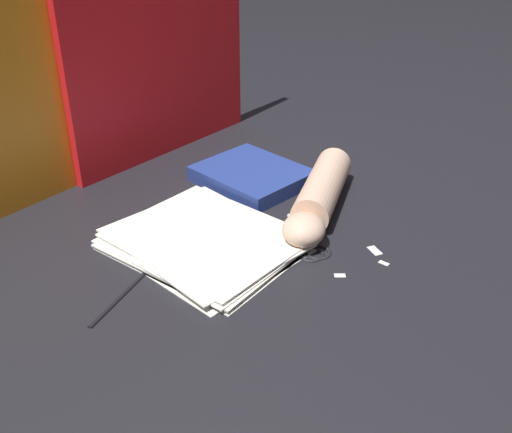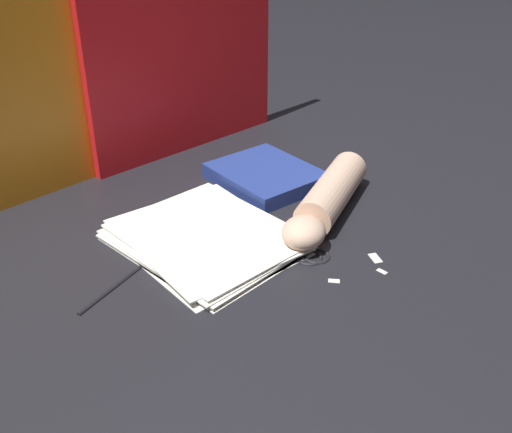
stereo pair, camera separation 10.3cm
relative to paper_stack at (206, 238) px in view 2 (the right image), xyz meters
The scene contains 11 objects.
ground_plane 0.06m from the paper_stack, 32.79° to the right, with size 6.00×6.00×0.00m, color black.
backdrop_panel_left 0.48m from the paper_stack, 111.76° to the left, with size 0.50×0.06×0.54m.
backdrop_panel_center 0.50m from the paper_stack, 57.79° to the left, with size 0.51×0.04×0.48m.
paper_stack is the anchor object (origin of this frame).
book_closed 0.27m from the paper_stack, 24.22° to the left, with size 0.19×0.22×0.03m.
scissors 0.18m from the paper_stack, 48.11° to the right, with size 0.12×0.17×0.01m.
hand_forearm 0.24m from the paper_stack, 18.35° to the right, with size 0.33×0.21×0.07m.
paper_scrap_near 0.31m from the paper_stack, 58.23° to the right, with size 0.01×0.02×0.00m.
paper_scrap_mid 0.24m from the paper_stack, 69.89° to the right, with size 0.02×0.02×0.00m.
paper_scrap_far 0.30m from the paper_stack, 51.12° to the right, with size 0.03×0.03×0.00m.
pen 0.19m from the paper_stack, behind, with size 0.15×0.06×0.01m.
Camera 2 is at (-0.58, -0.70, 0.57)m, focal length 42.00 mm.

